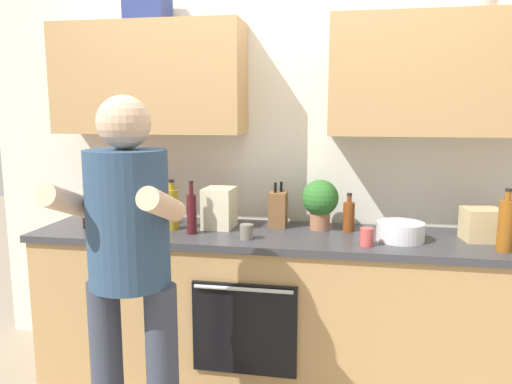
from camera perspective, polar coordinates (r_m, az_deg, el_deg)
ground_plane at (r=3.16m, az=2.69°, el=-20.83°), size 12.00×12.00×0.00m
back_wall_unit at (r=3.00m, az=3.64°, el=7.60°), size 4.00×0.38×2.50m
counter at (r=2.95m, az=2.75°, el=-13.25°), size 2.84×0.67×0.90m
person_standing at (r=2.16m, az=-14.44°, el=-7.37°), size 0.49×0.45×1.65m
bottle_soy at (r=3.07m, az=-18.97°, el=-1.99°), size 0.05×0.05×0.26m
bottle_hotsauce at (r=3.21m, az=-18.02°, el=-1.52°), size 0.06×0.06×0.27m
bottle_syrup at (r=2.71m, az=26.88°, el=-3.44°), size 0.07×0.07×0.32m
bottle_vinegar at (r=2.89m, az=10.66°, el=-2.72°), size 0.07×0.07×0.22m
bottle_oil at (r=2.92m, az=-9.68°, el=-1.91°), size 0.08×0.08×0.29m
bottle_wine at (r=2.80m, az=-7.44°, el=-2.39°), size 0.06×0.06×0.30m
bottle_juice at (r=3.23m, az=-14.19°, el=-0.94°), size 0.05×0.05×0.28m
cup_stoneware at (r=2.68m, az=-1.10°, el=-4.61°), size 0.07×0.07×0.08m
cup_ceramic at (r=2.61m, az=12.70°, el=-5.08°), size 0.07×0.07×0.09m
mixing_bowl at (r=2.76m, az=16.33°, el=-4.39°), size 0.25×0.25×0.10m
knife_block at (r=2.96m, az=2.57°, el=-1.97°), size 0.10×0.14×0.27m
potted_herb at (r=2.89m, az=7.43°, el=-1.01°), size 0.21×0.21×0.29m
grocery_bag_rice at (r=2.93m, az=-4.26°, el=-1.83°), size 0.18×0.21×0.24m
grocery_bag_crisps at (r=3.00m, az=-14.48°, el=-1.88°), size 0.22×0.22×0.23m
grocery_bag_bread at (r=2.90m, az=24.62°, el=-3.44°), size 0.21×0.19×0.17m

